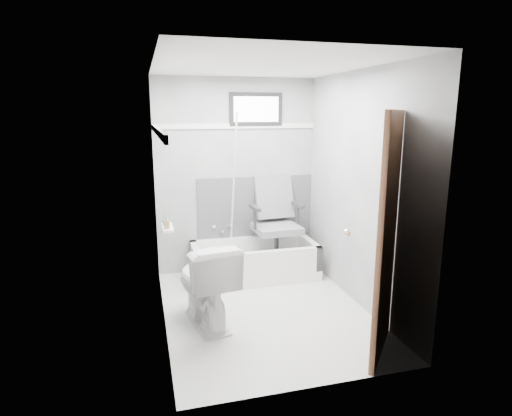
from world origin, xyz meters
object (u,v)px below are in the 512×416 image
object	(u,v)px
office_chair	(277,222)
soap_bottle_b	(166,220)
bathtub	(255,260)
door	(439,246)
toilet	(205,283)
soap_bottle_a	(167,223)

from	to	relation	value
office_chair	soap_bottle_b	world-z (taller)	office_chair
bathtub	door	xyz separation A→B (m)	(0.84, -2.21, 0.79)
bathtub	toilet	distance (m)	1.30
toilet	door	xyz separation A→B (m)	(1.60, -1.17, 0.59)
office_chair	soap_bottle_b	bearing A→B (deg)	-154.43
bathtub	toilet	xyz separation A→B (m)	(-0.76, -1.04, 0.20)
soap_bottle_b	soap_bottle_a	bearing A→B (deg)	-90.00
bathtub	soap_bottle_b	size ratio (longest dim) A/B	16.03
door	soap_bottle_a	size ratio (longest dim) A/B	17.05
door	soap_bottle_b	size ratio (longest dim) A/B	21.37
bathtub	office_chair	world-z (taller)	office_chair
door	soap_bottle_a	xyz separation A→B (m)	(-1.92, 1.36, -0.03)
door	soap_bottle_a	bearing A→B (deg)	144.62
bathtub	soap_bottle_a	distance (m)	1.56
door	soap_bottle_b	xyz separation A→B (m)	(-1.92, 1.50, -0.04)
bathtub	toilet	size ratio (longest dim) A/B	1.80
soap_bottle_a	soap_bottle_b	distance (m)	0.14
toilet	soap_bottle_b	world-z (taller)	soap_bottle_b
toilet	door	size ratio (longest dim) A/B	0.42
toilet	soap_bottle_b	bearing A→B (deg)	-56.68
soap_bottle_a	door	bearing A→B (deg)	-35.38
office_chair	soap_bottle_b	size ratio (longest dim) A/B	11.74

